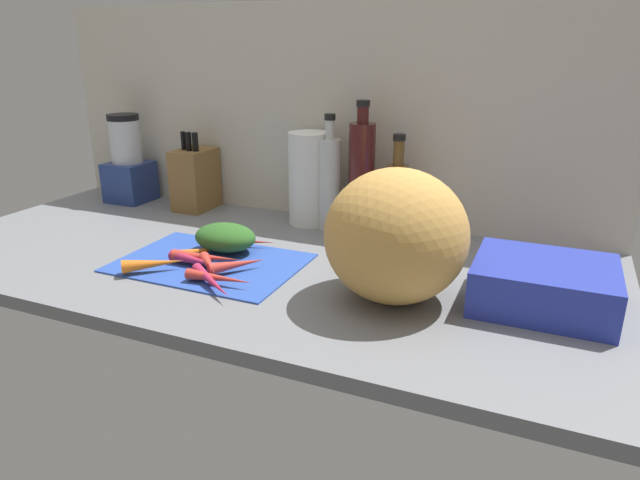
{
  "coord_description": "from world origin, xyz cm",
  "views": [
    {
      "loc": [
        65.9,
        -110.59,
        49.26
      ],
      "look_at": [
        20.86,
        -6.61,
        9.14
      ],
      "focal_mm": 31.48,
      "sensor_mm": 36.0,
      "label": 1
    }
  ],
  "objects_px": {
    "carrot_2": "(198,251)",
    "bottle_0": "(330,182)",
    "dish_rack": "(544,285)",
    "carrot_5": "(212,281)",
    "blender_appliance": "(128,164)",
    "carrot_6": "(237,264)",
    "carrot_0": "(219,278)",
    "carrot_1": "(197,261)",
    "cutting_board": "(210,262)",
    "bottle_1": "(361,176)",
    "carrot_8": "(209,265)",
    "paper_towel_roll": "(309,179)",
    "carrot_3": "(153,264)",
    "carrot_4": "(206,257)",
    "bottle_2": "(397,195)",
    "knife_block": "(195,179)",
    "carrot_7": "(241,242)"
  },
  "relations": [
    {
      "from": "carrot_3",
      "to": "carrot_8",
      "type": "relative_size",
      "value": 1.3
    },
    {
      "from": "bottle_1",
      "to": "dish_rack",
      "type": "height_order",
      "value": "bottle_1"
    },
    {
      "from": "cutting_board",
      "to": "carrot_4",
      "type": "bearing_deg",
      "value": -82.41
    },
    {
      "from": "cutting_board",
      "to": "bottle_0",
      "type": "height_order",
      "value": "bottle_0"
    },
    {
      "from": "carrot_1",
      "to": "bottle_0",
      "type": "relative_size",
      "value": 0.48
    },
    {
      "from": "carrot_3",
      "to": "carrot_5",
      "type": "distance_m",
      "value": 0.17
    },
    {
      "from": "carrot_5",
      "to": "dish_rack",
      "type": "distance_m",
      "value": 0.67
    },
    {
      "from": "carrot_8",
      "to": "dish_rack",
      "type": "bearing_deg",
      "value": 9.82
    },
    {
      "from": "carrot_7",
      "to": "bottle_1",
      "type": "distance_m",
      "value": 0.37
    },
    {
      "from": "knife_block",
      "to": "cutting_board",
      "type": "bearing_deg",
      "value": -51.38
    },
    {
      "from": "carrot_2",
      "to": "carrot_3",
      "type": "relative_size",
      "value": 0.84
    },
    {
      "from": "carrot_5",
      "to": "bottle_2",
      "type": "xyz_separation_m",
      "value": [
        0.25,
        0.51,
        0.09
      ]
    },
    {
      "from": "carrot_1",
      "to": "carrot_2",
      "type": "xyz_separation_m",
      "value": [
        -0.04,
        0.05,
        -0.0
      ]
    },
    {
      "from": "blender_appliance",
      "to": "cutting_board",
      "type": "bearing_deg",
      "value": -33.69
    },
    {
      "from": "carrot_0",
      "to": "dish_rack",
      "type": "height_order",
      "value": "dish_rack"
    },
    {
      "from": "carrot_5",
      "to": "carrot_6",
      "type": "bearing_deg",
      "value": 89.23
    },
    {
      "from": "cutting_board",
      "to": "paper_towel_roll",
      "type": "height_order",
      "value": "paper_towel_roll"
    },
    {
      "from": "carrot_0",
      "to": "blender_appliance",
      "type": "xyz_separation_m",
      "value": [
        -0.65,
        0.47,
        0.1
      ]
    },
    {
      "from": "carrot_0",
      "to": "knife_block",
      "type": "distance_m",
      "value": 0.63
    },
    {
      "from": "carrot_0",
      "to": "paper_towel_roll",
      "type": "distance_m",
      "value": 0.5
    },
    {
      "from": "carrot_2",
      "to": "carrot_7",
      "type": "relative_size",
      "value": 0.65
    },
    {
      "from": "carrot_8",
      "to": "dish_rack",
      "type": "height_order",
      "value": "dish_rack"
    },
    {
      "from": "carrot_4",
      "to": "paper_towel_roll",
      "type": "xyz_separation_m",
      "value": [
        0.08,
        0.4,
        0.11
      ]
    },
    {
      "from": "carrot_0",
      "to": "bottle_2",
      "type": "relative_size",
      "value": 0.56
    },
    {
      "from": "carrot_5",
      "to": "carrot_8",
      "type": "relative_size",
      "value": 1.66
    },
    {
      "from": "carrot_1",
      "to": "blender_appliance",
      "type": "height_order",
      "value": "blender_appliance"
    },
    {
      "from": "cutting_board",
      "to": "carrot_5",
      "type": "relative_size",
      "value": 2.48
    },
    {
      "from": "carrot_4",
      "to": "carrot_8",
      "type": "bearing_deg",
      "value": -47.9
    },
    {
      "from": "carrot_1",
      "to": "carrot_3",
      "type": "xyz_separation_m",
      "value": [
        -0.08,
        -0.06,
        0.0
      ]
    },
    {
      "from": "carrot_6",
      "to": "bottle_1",
      "type": "relative_size",
      "value": 0.37
    },
    {
      "from": "carrot_2",
      "to": "bottle_0",
      "type": "height_order",
      "value": "bottle_0"
    },
    {
      "from": "carrot_3",
      "to": "bottle_2",
      "type": "bearing_deg",
      "value": 48.93
    },
    {
      "from": "paper_towel_roll",
      "to": "carrot_2",
      "type": "bearing_deg",
      "value": -108.93
    },
    {
      "from": "carrot_4",
      "to": "carrot_6",
      "type": "height_order",
      "value": "same"
    },
    {
      "from": "carrot_6",
      "to": "bottle_0",
      "type": "xyz_separation_m",
      "value": [
        0.06,
        0.39,
        0.11
      ]
    },
    {
      "from": "cutting_board",
      "to": "bottle_1",
      "type": "xyz_separation_m",
      "value": [
        0.24,
        0.37,
        0.15
      ]
    },
    {
      "from": "carrot_7",
      "to": "cutting_board",
      "type": "bearing_deg",
      "value": -96.42
    },
    {
      "from": "carrot_7",
      "to": "bottle_2",
      "type": "xyz_separation_m",
      "value": [
        0.32,
        0.27,
        0.09
      ]
    },
    {
      "from": "carrot_6",
      "to": "knife_block",
      "type": "xyz_separation_m",
      "value": [
        -0.39,
        0.4,
        0.07
      ]
    },
    {
      "from": "blender_appliance",
      "to": "dish_rack",
      "type": "distance_m",
      "value": 1.32
    },
    {
      "from": "blender_appliance",
      "to": "bottle_0",
      "type": "distance_m",
      "value": 0.71
    },
    {
      "from": "carrot_6",
      "to": "paper_towel_roll",
      "type": "xyz_separation_m",
      "value": [
        -0.01,
        0.41,
        0.11
      ]
    },
    {
      "from": "dish_rack",
      "to": "paper_towel_roll",
      "type": "bearing_deg",
      "value": 154.18
    },
    {
      "from": "carrot_5",
      "to": "bottle_0",
      "type": "bearing_deg",
      "value": 82.27
    },
    {
      "from": "carrot_2",
      "to": "carrot_5",
      "type": "height_order",
      "value": "same"
    },
    {
      "from": "bottle_1",
      "to": "carrot_1",
      "type": "bearing_deg",
      "value": -121.01
    },
    {
      "from": "carrot_1",
      "to": "carrot_5",
      "type": "distance_m",
      "value": 0.13
    },
    {
      "from": "carrot_5",
      "to": "dish_rack",
      "type": "height_order",
      "value": "dish_rack"
    },
    {
      "from": "carrot_2",
      "to": "dish_rack",
      "type": "distance_m",
      "value": 0.77
    },
    {
      "from": "carrot_1",
      "to": "bottle_0",
      "type": "distance_m",
      "value": 0.45
    }
  ]
}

